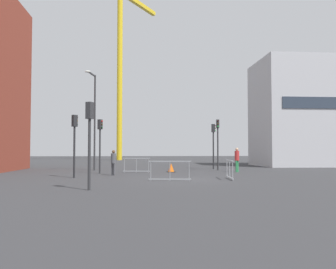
{
  "coord_description": "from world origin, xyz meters",
  "views": [
    {
      "loc": [
        -2.08,
        -20.39,
        1.65
      ],
      "look_at": [
        0.0,
        6.46,
        2.8
      ],
      "focal_mm": 38.99,
      "sensor_mm": 36.0,
      "label": 1
    }
  ],
  "objects": [
    {
      "name": "ground",
      "position": [
        0.0,
        0.0,
        0.0
      ],
      "size": [
        160.0,
        160.0,
        0.0
      ],
      "primitive_type": "plane",
      "color": "#333335"
    },
    {
      "name": "traffic_light_corner",
      "position": [
        4.34,
        11.06,
        2.64
      ],
      "size": [
        0.37,
        0.25,
        3.93
      ],
      "color": "#232326",
      "rests_on": "ground"
    },
    {
      "name": "traffic_light_island",
      "position": [
        -4.16,
        -5.09,
        2.47
      ],
      "size": [
        0.34,
        0.39,
        3.65
      ],
      "color": "#2D2D30",
      "rests_on": "ground"
    },
    {
      "name": "traffic_cone_by_barrier",
      "position": [
        0.27,
        6.95,
        0.3
      ],
      "size": [
        0.64,
        0.64,
        0.65
      ],
      "color": "black",
      "rests_on": "ground"
    },
    {
      "name": "construction_crane",
      "position": [
        -5.26,
        40.43,
        18.55
      ],
      "size": [
        10.2,
        15.58,
        28.83
      ],
      "color": "yellow",
      "rests_on": "ground"
    },
    {
      "name": "safety_barrier_rear",
      "position": [
        -2.32,
        6.54,
        0.56
      ],
      "size": [
        1.98,
        0.3,
        1.08
      ],
      "color": "gray",
      "rests_on": "ground"
    },
    {
      "name": "office_block",
      "position": [
        16.67,
        16.57,
        5.5
      ],
      "size": [
        12.82,
        7.64,
        10.99
      ],
      "color": "#B7B7BC",
      "rests_on": "ground"
    },
    {
      "name": "safety_barrier_right_run",
      "position": [
        2.99,
        -0.07,
        0.56
      ],
      "size": [
        0.21,
        2.08,
        1.08
      ],
      "color": "#9EA0A5",
      "rests_on": "ground"
    },
    {
      "name": "pedestrian_walking",
      "position": [
        -3.8,
        3.7,
        0.95
      ],
      "size": [
        0.34,
        0.34,
        1.65
      ],
      "color": "#4C4C51",
      "rests_on": "ground"
    },
    {
      "name": "safety_barrier_mid_span",
      "position": [
        -0.48,
        -1.0,
        0.56
      ],
      "size": [
        2.26,
        0.37,
        1.08
      ],
      "color": "gray",
      "rests_on": "ground"
    },
    {
      "name": "traffic_light_crosswalk",
      "position": [
        -5.97,
        1.7,
        2.53
      ],
      "size": [
        0.37,
        0.37,
        3.75
      ],
      "color": "#232326",
      "rests_on": "ground"
    },
    {
      "name": "streetlamp_tall",
      "position": [
        -5.8,
        9.34,
        4.62
      ],
      "size": [
        0.62,
        2.05,
        7.8
      ],
      "color": "#2D2D30",
      "rests_on": "ground"
    },
    {
      "name": "traffic_light_near",
      "position": [
        -4.89,
        5.64,
        2.57
      ],
      "size": [
        0.38,
        0.36,
        3.82
      ],
      "color": "#2D2D30",
      "rests_on": "ground"
    },
    {
      "name": "pedestrian_waiting",
      "position": [
        5.22,
        6.59,
        1.07
      ],
      "size": [
        0.34,
        0.34,
        1.82
      ],
      "color": "#2D844C",
      "rests_on": "ground"
    },
    {
      "name": "traffic_light_far",
      "position": [
        4.3,
        9.06,
        2.78
      ],
      "size": [
        0.27,
        0.38,
        4.15
      ],
      "color": "#2D2D30",
      "rests_on": "ground"
    }
  ]
}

